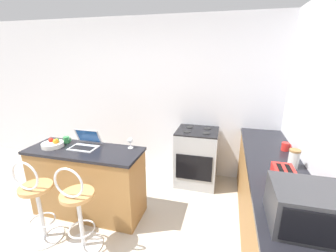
% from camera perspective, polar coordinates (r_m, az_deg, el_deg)
% --- Properties ---
extents(wall_back, '(12.00, 0.06, 2.60)m').
position_cam_1_polar(wall_back, '(3.88, -3.72, 7.04)').
color(wall_back, silver).
rests_on(wall_back, ground_plane).
extents(breakfast_bar, '(1.43, 0.54, 0.90)m').
position_cam_1_polar(breakfast_bar, '(3.15, -19.69, -13.14)').
color(breakfast_bar, olive).
rests_on(breakfast_bar, ground_plane).
extents(counter_right, '(0.60, 2.74, 0.90)m').
position_cam_1_polar(counter_right, '(2.78, 24.96, -18.28)').
color(counter_right, olive).
rests_on(counter_right, ground_plane).
extents(bar_stool_near, '(0.40, 0.40, 1.00)m').
position_cam_1_polar(bar_stool_near, '(2.94, -30.25, -16.56)').
color(bar_stool_near, silver).
rests_on(bar_stool_near, ground_plane).
extents(bar_stool_far, '(0.40, 0.40, 1.00)m').
position_cam_1_polar(bar_stool_far, '(2.64, -21.86, -19.40)').
color(bar_stool_far, silver).
rests_on(bar_stool_far, ground_plane).
extents(laptop, '(0.33, 0.28, 0.21)m').
position_cam_1_polar(laptop, '(3.01, -20.22, -3.98)').
color(laptop, '#B7BABF').
rests_on(laptop, breakfast_bar).
extents(microwave, '(0.51, 0.41, 0.28)m').
position_cam_1_polar(microwave, '(1.83, 32.58, -17.25)').
color(microwave, '#2D2D30').
rests_on(microwave, counter_right).
extents(toaster, '(0.19, 0.28, 0.17)m').
position_cam_1_polar(toaster, '(2.24, 27.25, -11.63)').
color(toaster, red).
rests_on(toaster, counter_right).
extents(stove_range, '(0.64, 0.58, 0.91)m').
position_cam_1_polar(stove_range, '(3.65, 7.24, -7.82)').
color(stove_range, '#9EA3A8').
rests_on(stove_range, ground_plane).
extents(storage_jar, '(0.11, 0.11, 0.20)m').
position_cam_1_polar(storage_jar, '(2.62, 29.31, -7.26)').
color(storage_jar, silver).
rests_on(storage_jar, counter_right).
extents(mug_red, '(0.11, 0.09, 0.10)m').
position_cam_1_polar(mug_red, '(3.07, 27.68, -4.66)').
color(mug_red, red).
rests_on(mug_red, counter_right).
extents(wine_glass_short, '(0.07, 0.07, 0.13)m').
position_cam_1_polar(wine_glass_short, '(2.81, -9.58, -3.75)').
color(wine_glass_short, silver).
rests_on(wine_glass_short, breakfast_bar).
extents(fruit_bowl, '(0.26, 0.26, 0.11)m').
position_cam_1_polar(fruit_bowl, '(3.18, -27.18, -4.11)').
color(fruit_bowl, silver).
rests_on(fruit_bowl, breakfast_bar).
extents(mug_green, '(0.10, 0.08, 0.09)m').
position_cam_1_polar(mug_green, '(3.24, -24.33, -3.20)').
color(mug_green, '#338447').
rests_on(mug_green, breakfast_bar).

